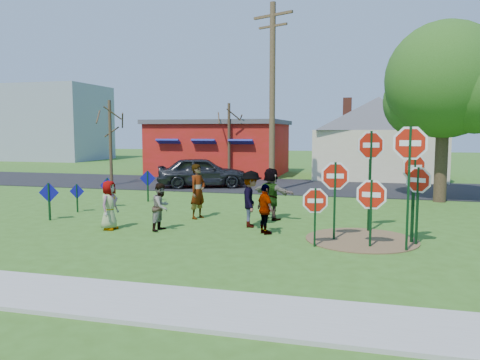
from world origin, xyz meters
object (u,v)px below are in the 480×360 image
(stop_sign_d, at_px, (414,175))
(leafy_tree, at_px, (448,86))
(person_b, at_px, (198,191))
(utility_pole, at_px, (272,94))
(suv, at_px, (202,172))
(stop_sign_c, at_px, (410,159))
(person_a, at_px, (109,205))
(stop_sign_b, at_px, (371,155))
(stop_sign_a, at_px, (315,205))

(stop_sign_d, bearing_deg, leafy_tree, 41.99)
(person_b, distance_m, utility_pole, 9.05)
(stop_sign_d, height_order, suv, stop_sign_d)
(stop_sign_c, xyz_separation_m, person_a, (-8.93, 0.51, -1.63))
(stop_sign_b, relative_size, stop_sign_d, 1.24)
(stop_sign_b, xyz_separation_m, leafy_tree, (3.29, 7.22, 2.67))
(suv, height_order, leafy_tree, leafy_tree)
(stop_sign_b, height_order, suv, stop_sign_b)
(stop_sign_b, bearing_deg, person_a, 170.24)
(stop_sign_b, xyz_separation_m, stop_sign_c, (0.92, -2.26, 0.01))
(stop_sign_a, xyz_separation_m, leafy_tree, (4.74, 9.56, 3.92))
(person_a, bearing_deg, leafy_tree, -50.58)
(stop_sign_c, xyz_separation_m, stop_sign_d, (0.23, 0.99, -0.50))
(stop_sign_d, height_order, leafy_tree, leafy_tree)
(suv, bearing_deg, stop_sign_c, -161.24)
(stop_sign_d, bearing_deg, suv, 98.80)
(stop_sign_b, height_order, stop_sign_c, stop_sign_c)
(person_a, relative_size, suv, 0.32)
(stop_sign_a, height_order, stop_sign_c, stop_sign_c)
(stop_sign_a, height_order, stop_sign_d, stop_sign_d)
(stop_sign_d, bearing_deg, stop_sign_c, -136.79)
(person_b, distance_m, leafy_tree, 11.96)
(stop_sign_d, bearing_deg, person_b, 130.14)
(stop_sign_a, xyz_separation_m, person_b, (-4.46, 3.10, -0.17))
(stop_sign_a, bearing_deg, leafy_tree, 52.47)
(stop_sign_c, distance_m, suv, 15.33)
(stop_sign_b, distance_m, person_b, 6.13)
(person_b, relative_size, suv, 0.40)
(stop_sign_a, height_order, leafy_tree, leafy_tree)
(stop_sign_a, relative_size, stop_sign_b, 0.52)
(person_a, height_order, person_b, person_b)
(stop_sign_a, height_order, utility_pole, utility_pole)
(stop_sign_a, xyz_separation_m, stop_sign_b, (1.45, 2.34, 1.25))
(stop_sign_d, bearing_deg, stop_sign_a, 168.53)
(stop_sign_c, height_order, person_b, stop_sign_c)
(stop_sign_a, height_order, person_b, person_b)
(stop_sign_a, height_order, suv, stop_sign_a)
(suv, bearing_deg, utility_pole, -121.03)
(stop_sign_a, relative_size, stop_sign_d, 0.65)
(stop_sign_b, height_order, utility_pole, utility_pole)
(stop_sign_d, xyz_separation_m, person_a, (-9.16, -0.48, -1.14))
(utility_pole, bearing_deg, stop_sign_c, -62.89)
(stop_sign_c, xyz_separation_m, utility_pole, (-5.65, 11.03, 2.60))
(stop_sign_b, distance_m, suv, 13.03)
(person_b, bearing_deg, stop_sign_c, -93.40)
(stop_sign_a, bearing_deg, utility_pole, 95.24)
(suv, bearing_deg, stop_sign_b, -158.03)
(person_a, relative_size, person_b, 0.80)
(person_b, relative_size, leafy_tree, 0.25)
(stop_sign_b, bearing_deg, person_b, 150.67)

